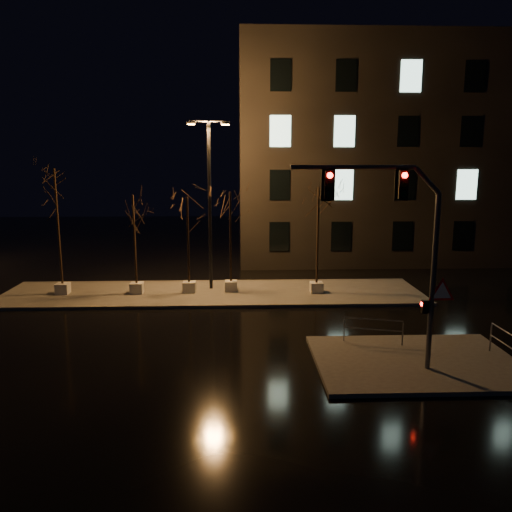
{
  "coord_description": "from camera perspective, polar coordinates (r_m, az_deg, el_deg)",
  "views": [
    {
      "loc": [
        1.33,
        -19.67,
        6.93
      ],
      "look_at": [
        2.13,
        2.15,
        2.8
      ],
      "focal_mm": 35.0,
      "sensor_mm": 36.0,
      "label": 1
    }
  ],
  "objects": [
    {
      "name": "guard_rail_a",
      "position": [
        19.56,
        13.26,
        -7.94
      ],
      "size": [
        2.14,
        0.59,
        0.95
      ],
      "rotation": [
        0.0,
        0.0,
        -0.25
      ],
      "color": "#53565B",
      "rests_on": "sidewalk_corner"
    },
    {
      "name": "building",
      "position": [
        39.75,
        16.81,
        11.09
      ],
      "size": [
        25.0,
        12.0,
        15.0
      ],
      "primitive_type": "cube",
      "color": "black",
      "rests_on": "ground"
    },
    {
      "name": "guard_rail_b",
      "position": [
        19.24,
        26.86,
        -8.93
      ],
      "size": [
        0.1,
        2.28,
        1.08
      ],
      "rotation": [
        0.0,
        0.0,
        1.59
      ],
      "color": "#53565B",
      "rests_on": "sidewalk_corner"
    },
    {
      "name": "median",
      "position": [
        26.6,
        -4.91,
        -4.26
      ],
      "size": [
        22.0,
        5.0,
        0.15
      ],
      "primitive_type": "cube",
      "color": "#4A4842",
      "rests_on": "ground"
    },
    {
      "name": "tree_2",
      "position": [
        26.01,
        -7.84,
        4.28
      ],
      "size": [
        1.8,
        1.8,
        5.15
      ],
      "color": "#B8B6AC",
      "rests_on": "median"
    },
    {
      "name": "tree_1",
      "position": [
        26.29,
        -13.82,
        4.32
      ],
      "size": [
        1.8,
        1.8,
        5.26
      ],
      "color": "#B8B6AC",
      "rests_on": "median"
    },
    {
      "name": "streetlight_main",
      "position": [
        26.56,
        -5.33,
        7.09
      ],
      "size": [
        2.22,
        0.5,
        8.88
      ],
      "rotation": [
        0.0,
        0.0,
        0.11
      ],
      "color": "black",
      "rests_on": "median"
    },
    {
      "name": "tree_0",
      "position": [
        27.26,
        -21.89,
        6.3
      ],
      "size": [
        1.8,
        1.8,
        6.65
      ],
      "color": "#B8B6AC",
      "rests_on": "median"
    },
    {
      "name": "sidewalk_corner",
      "position": [
        18.61,
        17.79,
        -11.43
      ],
      "size": [
        7.0,
        5.0,
        0.15
      ],
      "primitive_type": "cube",
      "color": "#4A4842",
      "rests_on": "ground"
    },
    {
      "name": "ground",
      "position": [
        20.9,
        -5.69,
        -8.71
      ],
      "size": [
        90.0,
        90.0,
        0.0
      ],
      "primitive_type": "plane",
      "color": "black",
      "rests_on": "ground"
    },
    {
      "name": "traffic_signal_mast",
      "position": [
        16.47,
        16.39,
        1.93
      ],
      "size": [
        5.48,
        0.25,
        6.69
      ],
      "rotation": [
        0.0,
        0.0,
        0.02
      ],
      "color": "#53565B",
      "rests_on": "sidewalk_corner"
    },
    {
      "name": "tree_4",
      "position": [
        25.82,
        7.12,
        5.15
      ],
      "size": [
        1.8,
        1.8,
        5.69
      ],
      "color": "#B8B6AC",
      "rests_on": "median"
    },
    {
      "name": "tree_3",
      "position": [
        25.97,
        -2.95,
        4.78
      ],
      "size": [
        1.8,
        1.8,
        5.41
      ],
      "color": "#B8B6AC",
      "rests_on": "median"
    }
  ]
}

